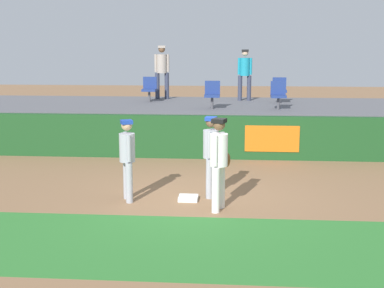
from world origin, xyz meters
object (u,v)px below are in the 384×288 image
(player_fielder_home, at_px, (219,158))
(player_runner_visitor, at_px, (127,154))
(player_coach_visitor, at_px, (211,151))
(seat_back_right, at_px, (279,89))
(seat_front_right, at_px, (278,94))
(spectator_hooded, at_px, (162,68))
(seat_back_left, at_px, (149,88))
(seat_front_center, at_px, (212,93))
(first_base, at_px, (188,198))
(spectator_capped, at_px, (245,71))

(player_fielder_home, distance_m, player_runner_visitor, 1.95)
(player_coach_visitor, height_order, seat_back_right, seat_back_right)
(player_fielder_home, xyz_separation_m, seat_front_right, (1.60, 6.17, 0.67))
(spectator_hooded, bearing_deg, player_fielder_home, 98.51)
(player_runner_visitor, xyz_separation_m, seat_back_right, (3.68, 7.49, 0.74))
(player_coach_visitor, bearing_deg, seat_front_right, 168.74)
(seat_back_left, relative_size, seat_back_right, 1.00)
(seat_front_center, bearing_deg, player_fielder_home, -86.35)
(first_base, bearing_deg, seat_back_right, 71.66)
(first_base, xyz_separation_m, player_coach_visitor, (0.45, 0.30, 0.95))
(spectator_hooded, height_order, spectator_capped, spectator_hooded)
(seat_front_right, distance_m, seat_back_left, 4.59)
(player_coach_visitor, height_order, seat_back_left, seat_back_left)
(first_base, relative_size, spectator_capped, 0.23)
(player_coach_visitor, xyz_separation_m, seat_front_center, (-0.19, 5.25, 0.73))
(seat_front_right, xyz_separation_m, seat_front_center, (-2.00, 0.00, 0.00))
(seat_back_left, distance_m, seat_back_right, 4.40)
(seat_front_center, distance_m, spectator_hooded, 3.35)
(player_runner_visitor, distance_m, seat_back_left, 7.56)
(first_base, relative_size, seat_front_center, 0.48)
(seat_back_right, bearing_deg, seat_front_right, -95.71)
(player_coach_visitor, bearing_deg, player_runner_visitor, -67.69)
(seat_back_right, height_order, spectator_hooded, spectator_hooded)
(player_runner_visitor, relative_size, spectator_capped, 0.96)
(spectator_hooded, bearing_deg, spectator_capped, 168.47)
(first_base, xyz_separation_m, seat_front_right, (2.26, 5.55, 1.68))
(spectator_capped, bearing_deg, seat_back_left, 10.85)
(seat_front_right, bearing_deg, seat_back_right, 84.29)
(seat_back_right, bearing_deg, player_coach_visitor, -105.72)
(player_coach_visitor, bearing_deg, seat_back_left, -153.41)
(player_fielder_home, relative_size, player_runner_visitor, 1.07)
(seat_back_right, distance_m, spectator_capped, 1.41)
(player_runner_visitor, xyz_separation_m, seat_front_right, (3.50, 5.69, 0.74))
(spectator_capped, bearing_deg, seat_back_right, 153.03)
(spectator_capped, bearing_deg, player_coach_visitor, 84.21)
(player_fielder_home, relative_size, seat_front_right, 2.16)
(seat_front_right, relative_size, spectator_capped, 0.48)
(spectator_hooded, bearing_deg, seat_back_right, 161.80)
(seat_front_right, distance_m, seat_front_center, 2.00)
(player_fielder_home, relative_size, seat_back_left, 2.16)
(seat_back_right, bearing_deg, player_fielder_home, -102.61)
(player_runner_visitor, xyz_separation_m, spectator_capped, (2.52, 8.09, 1.28))
(player_coach_visitor, bearing_deg, seat_front_center, -170.19)
(seat_front_center, bearing_deg, player_runner_visitor, -104.75)
(seat_back_right, distance_m, seat_front_center, 2.83)
(spectator_hooded, bearing_deg, player_coach_visitor, 98.77)
(seat_back_right, xyz_separation_m, spectator_capped, (-1.16, 0.60, 0.55))
(player_coach_visitor, relative_size, spectator_capped, 0.98)
(player_runner_visitor, bearing_deg, seat_back_left, 164.08)
(player_fielder_home, height_order, spectator_capped, spectator_capped)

